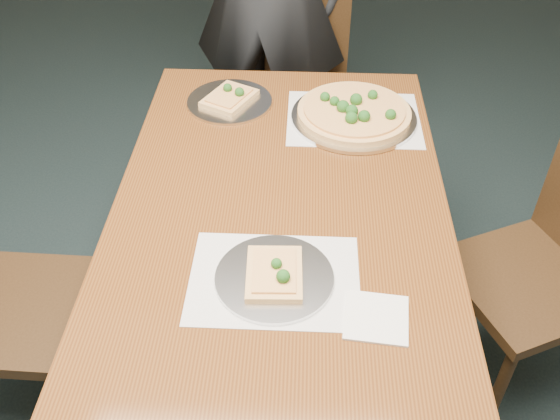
{
  "coord_description": "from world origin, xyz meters",
  "views": [
    {
      "loc": [
        0.24,
        -0.72,
        1.84
      ],
      "look_at": [
        0.18,
        0.52,
        0.75
      ],
      "focal_mm": 40.0,
      "sensor_mm": 36.0,
      "label": 1
    }
  ],
  "objects_px": {
    "chair_far": "(296,79)",
    "chair_right": "(555,260)",
    "slice_plate_near": "(275,276)",
    "slice_plate_far": "(230,100)",
    "pizza_pan": "(354,113)",
    "dining_table": "(280,235)"
  },
  "relations": [
    {
      "from": "dining_table",
      "to": "chair_right",
      "type": "relative_size",
      "value": 1.65
    },
    {
      "from": "chair_right",
      "to": "chair_far",
      "type": "bearing_deg",
      "value": -166.98
    },
    {
      "from": "pizza_pan",
      "to": "slice_plate_near",
      "type": "bearing_deg",
      "value": -107.05
    },
    {
      "from": "slice_plate_near",
      "to": "pizza_pan",
      "type": "bearing_deg",
      "value": 72.95
    },
    {
      "from": "dining_table",
      "to": "chair_right",
      "type": "height_order",
      "value": "chair_right"
    },
    {
      "from": "dining_table",
      "to": "slice_plate_far",
      "type": "relative_size",
      "value": 5.36
    },
    {
      "from": "chair_far",
      "to": "slice_plate_far",
      "type": "relative_size",
      "value": 3.25
    },
    {
      "from": "slice_plate_near",
      "to": "slice_plate_far",
      "type": "xyz_separation_m",
      "value": [
        -0.19,
        0.78,
        -0.0
      ]
    },
    {
      "from": "pizza_pan",
      "to": "slice_plate_far",
      "type": "distance_m",
      "value": 0.41
    },
    {
      "from": "chair_far",
      "to": "chair_right",
      "type": "relative_size",
      "value": 1.0
    },
    {
      "from": "slice_plate_far",
      "to": "chair_right",
      "type": "bearing_deg",
      "value": -24.09
    },
    {
      "from": "dining_table",
      "to": "slice_plate_near",
      "type": "bearing_deg",
      "value": -90.24
    },
    {
      "from": "chair_right",
      "to": "slice_plate_far",
      "type": "relative_size",
      "value": 3.25
    },
    {
      "from": "dining_table",
      "to": "chair_far",
      "type": "height_order",
      "value": "chair_far"
    },
    {
      "from": "chair_right",
      "to": "pizza_pan",
      "type": "bearing_deg",
      "value": -146.04
    },
    {
      "from": "chair_far",
      "to": "chair_right",
      "type": "distance_m",
      "value": 1.31
    },
    {
      "from": "pizza_pan",
      "to": "slice_plate_far",
      "type": "xyz_separation_m",
      "value": [
        -0.4,
        0.08,
        -0.01
      ]
    },
    {
      "from": "chair_far",
      "to": "slice_plate_far",
      "type": "xyz_separation_m",
      "value": [
        -0.21,
        -0.59,
        0.25
      ]
    },
    {
      "from": "pizza_pan",
      "to": "dining_table",
      "type": "bearing_deg",
      "value": -115.39
    },
    {
      "from": "chair_right",
      "to": "pizza_pan",
      "type": "xyz_separation_m",
      "value": [
        -0.6,
        0.37,
        0.26
      ]
    },
    {
      "from": "chair_right",
      "to": "slice_plate_far",
      "type": "distance_m",
      "value": 1.13
    },
    {
      "from": "dining_table",
      "to": "chair_right",
      "type": "xyz_separation_m",
      "value": [
        0.81,
        0.08,
        -0.14
      ]
    }
  ]
}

